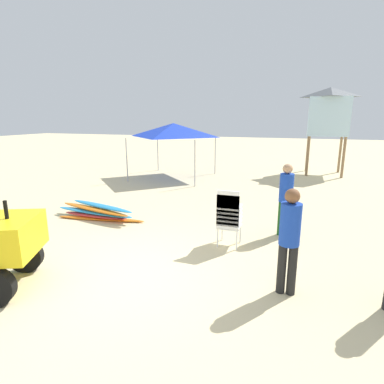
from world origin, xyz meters
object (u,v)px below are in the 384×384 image
surfboard_pile (97,212)px  traffic_cone_near (8,219)px  lifeguard_near_left (286,195)px  stacked_plastic_chairs (229,214)px  lifeguard_tower (329,112)px  lifeguard_near_center (289,235)px  popup_canopy (173,130)px

surfboard_pile → traffic_cone_near: size_ratio=4.97×
lifeguard_near_left → traffic_cone_near: (-6.57, -1.91, -0.72)m
stacked_plastic_chairs → lifeguard_tower: (2.46, 10.40, 2.29)m
lifeguard_near_center → lifeguard_near_left: bearing=94.1°
stacked_plastic_chairs → popup_canopy: size_ratio=0.40×
lifeguard_tower → traffic_cone_near: 14.00m
traffic_cone_near → lifeguard_tower: bearing=54.7°
lifeguard_near_center → lifeguard_tower: (1.16, 11.93, 2.03)m
stacked_plastic_chairs → popup_canopy: bearing=120.7°
lifeguard_near_center → popup_canopy: (-5.53, 8.65, 1.20)m
stacked_plastic_chairs → popup_canopy: popup_canopy is taller
lifeguard_near_left → traffic_cone_near: bearing=-163.8°
popup_canopy → surfboard_pile: bearing=-86.9°
popup_canopy → stacked_plastic_chairs: bearing=-59.3°
traffic_cone_near → lifeguard_near_center: bearing=-6.1°
stacked_plastic_chairs → lifeguard_near_left: bearing=45.1°
lifeguard_tower → surfboard_pile: bearing=-123.0°
traffic_cone_near → lifeguard_near_left: bearing=16.2°
surfboard_pile → lifeguard_near_left: 5.07m
surfboard_pile → lifeguard_near_center: bearing=-22.8°
popup_canopy → traffic_cone_near: size_ratio=5.70×
stacked_plastic_chairs → lifeguard_tower: bearing=76.7°
lifeguard_near_center → stacked_plastic_chairs: bearing=130.4°
lifeguard_near_left → lifeguard_near_center: bearing=-85.9°
popup_canopy → lifeguard_tower: size_ratio=0.77×
traffic_cone_near → stacked_plastic_chairs: bearing=8.3°
traffic_cone_near → surfboard_pile: bearing=42.6°
stacked_plastic_chairs → traffic_cone_near: stacked_plastic_chairs is taller
surfboard_pile → lifeguard_near_center: size_ratio=1.60×
lifeguard_near_center → traffic_cone_near: size_ratio=3.10×
lifeguard_near_center → traffic_cone_near: bearing=173.9°
surfboard_pile → lifeguard_near_center: 5.67m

